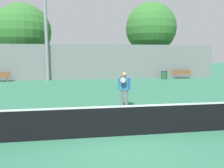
# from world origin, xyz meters

# --- Properties ---
(ground_plane) EXTENTS (100.00, 100.00, 0.00)m
(ground_plane) POSITION_xyz_m (0.00, 0.00, 0.00)
(ground_plane) COLOR #337556
(tennis_net) EXTENTS (10.52, 0.09, 0.98)m
(tennis_net) POSITION_xyz_m (0.00, 0.00, 0.50)
(tennis_net) COLOR #99999E
(tennis_net) RESTS_ON ground_plane
(tennis_player) EXTENTS (0.57, 0.51, 1.71)m
(tennis_player) POSITION_xyz_m (0.82, 3.63, 0.99)
(tennis_player) COLOR slate
(tennis_player) RESTS_ON ground_plane
(bench_courtside_near) EXTENTS (1.97, 0.40, 0.89)m
(bench_courtside_near) POSITION_xyz_m (9.31, 14.80, 0.56)
(bench_courtside_near) COLOR brown
(bench_courtside_near) RESTS_ON ground_plane
(light_pole_near_left) EXTENTS (0.90, 0.60, 10.29)m
(light_pole_near_left) POSITION_xyz_m (-4.29, 15.18, 5.76)
(light_pole_near_left) COLOR #939399
(light_pole_near_left) RESTS_ON ground_plane
(trash_bin) EXTENTS (0.64, 0.64, 0.83)m
(trash_bin) POSITION_xyz_m (7.26, 14.59, 0.42)
(trash_bin) COLOR #235B33
(trash_bin) RESTS_ON ground_plane
(back_fence) EXTENTS (25.87, 0.06, 3.48)m
(back_fence) POSITION_xyz_m (0.00, 15.46, 1.74)
(back_fence) COLOR gray
(back_fence) RESTS_ON ground_plane
(tree_green_tall) EXTENTS (5.92, 5.92, 8.49)m
(tree_green_tall) POSITION_xyz_m (7.17, 18.90, 5.51)
(tree_green_tall) COLOR brown
(tree_green_tall) RESTS_ON ground_plane
(tree_green_broad) EXTENTS (5.99, 5.99, 7.95)m
(tree_green_broad) POSITION_xyz_m (-7.25, 19.06, 4.94)
(tree_green_broad) COLOR brown
(tree_green_broad) RESTS_ON ground_plane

